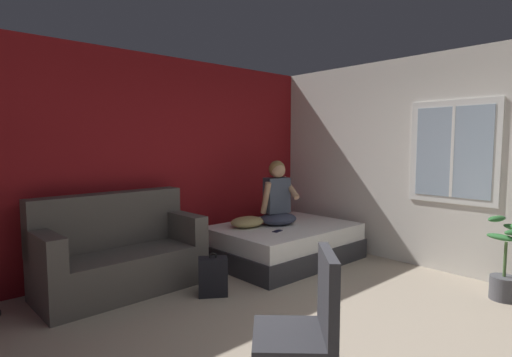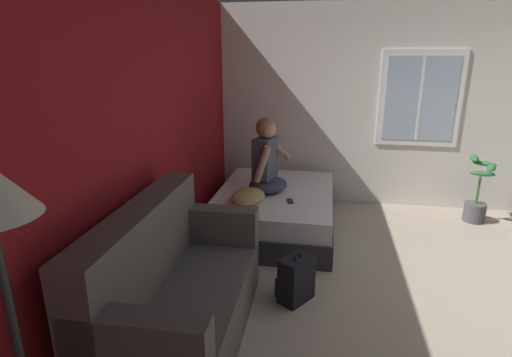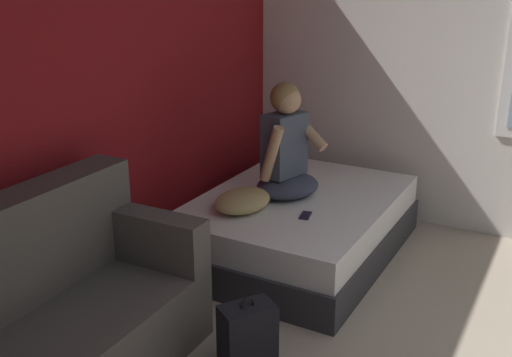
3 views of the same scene
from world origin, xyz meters
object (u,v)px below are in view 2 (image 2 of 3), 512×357
throw_pillow (248,196)px  backpack (296,280)px  bed (275,210)px  couch (175,292)px  cell_phone (290,201)px  person_seated (267,162)px  potted_plant (477,199)px

throw_pillow → backpack: bearing=-148.7°
bed → throw_pillow: 0.59m
couch → bed: bearing=-11.8°
backpack → cell_phone: 1.18m
couch → throw_pillow: bearing=-6.8°
couch → throw_pillow: couch is taller
couch → person_seated: (2.10, -0.34, 0.44)m
backpack → potted_plant: 2.98m
potted_plant → bed: bearing=105.0°
cell_phone → potted_plant: size_ratio=0.17×
backpack → couch: bearing=128.8°
backpack → potted_plant: bearing=-44.6°
person_seated → potted_plant: size_ratio=1.03×
throw_pillow → cell_phone: 0.47m
cell_phone → potted_plant: (1.00, -2.26, -0.18)m
backpack → cell_phone: bearing=8.4°
couch → cell_phone: couch is taller
backpack → throw_pillow: (1.02, 0.62, 0.36)m
backpack → throw_pillow: bearing=31.3°
bed → couch: size_ratio=1.10×
throw_pillow → potted_plant: bearing=-67.8°
person_seated → backpack: (-1.44, -0.48, -0.64)m
backpack → throw_pillow: size_ratio=0.95×
potted_plant → throw_pillow: bearing=112.2°
couch → person_seated: bearing=-9.1°
bed → throw_pillow: throw_pillow is taller
person_seated → couch: bearing=170.9°
bed → throw_pillow: bearing=151.3°
person_seated → potted_plant: 2.72m
bed → couch: bearing=168.2°
couch → backpack: bearing=-51.2°
bed → cell_phone: size_ratio=13.15×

